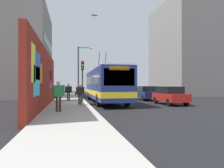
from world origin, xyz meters
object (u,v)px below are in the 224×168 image
(parked_car_navy, at_px, (146,93))
(traffic_light, at_px, (82,74))
(pedestrian_at_curb, at_px, (80,93))
(pedestrian_midblock, at_px, (68,91))
(street_lamp, at_px, (80,68))
(city_bus, at_px, (105,84))
(parked_car_red, at_px, (170,95))
(pedestrian_near_wall, at_px, (58,93))

(parked_car_navy, bearing_deg, traffic_light, 108.93)
(pedestrian_at_curb, relative_size, pedestrian_midblock, 0.98)
(traffic_light, bearing_deg, street_lamp, -0.88)
(city_bus, xyz_separation_m, pedestrian_midblock, (0.93, 3.48, -0.70))
(parked_car_red, bearing_deg, pedestrian_midblock, 64.06)
(parked_car_red, xyz_separation_m, pedestrian_at_curb, (-0.03, 7.75, 0.26))
(city_bus, bearing_deg, street_lamp, 14.99)
(pedestrian_near_wall, relative_size, traffic_light, 0.46)
(parked_car_red, xyz_separation_m, parked_car_navy, (6.02, -0.00, 0.01))
(city_bus, relative_size, traffic_light, 3.26)
(parked_car_red, height_order, pedestrian_near_wall, pedestrian_near_wall)
(parked_car_red, bearing_deg, street_lamp, 33.58)
(parked_car_navy, bearing_deg, street_lamp, 55.97)
(parked_car_red, bearing_deg, traffic_light, 64.57)
(parked_car_navy, height_order, traffic_light, traffic_light)
(parked_car_red, bearing_deg, city_bus, 57.66)
(pedestrian_midblock, bearing_deg, street_lamp, -12.24)
(parked_car_red, relative_size, street_lamp, 0.63)
(parked_car_navy, bearing_deg, pedestrian_near_wall, 139.17)
(parked_car_red, relative_size, pedestrian_midblock, 2.51)
(parked_car_red, xyz_separation_m, pedestrian_near_wall, (-4.65, 9.21, 0.38))
(pedestrian_at_curb, distance_m, street_lamp, 11.31)
(pedestrian_at_curb, relative_size, traffic_light, 0.41)
(city_bus, xyz_separation_m, pedestrian_at_curb, (-3.32, 2.55, -0.72))
(parked_car_navy, bearing_deg, city_bus, 117.63)
(traffic_light, bearing_deg, pedestrian_midblock, 61.34)
(pedestrian_at_curb, bearing_deg, pedestrian_near_wall, 162.42)
(pedestrian_at_curb, xyz_separation_m, traffic_light, (3.52, -0.40, 1.69))
(city_bus, bearing_deg, parked_car_red, -122.34)
(pedestrian_at_curb, relative_size, street_lamp, 0.25)
(pedestrian_near_wall, distance_m, pedestrian_midblock, 8.89)
(parked_car_navy, xyz_separation_m, pedestrian_midblock, (-1.79, 8.68, 0.28))
(city_bus, xyz_separation_m, pedestrian_near_wall, (-7.94, 4.01, -0.60))
(pedestrian_at_curb, xyz_separation_m, pedestrian_midblock, (4.25, 0.93, 0.02))
(pedestrian_near_wall, xyz_separation_m, street_lamp, (15.55, -1.98, 2.73))
(parked_car_navy, bearing_deg, pedestrian_at_curb, 127.95)
(street_lamp, bearing_deg, pedestrian_midblock, 167.76)
(city_bus, distance_m, parked_car_red, 6.23)
(pedestrian_at_curb, distance_m, pedestrian_midblock, 4.36)
(parked_car_red, height_order, pedestrian_at_curb, pedestrian_at_curb)
(street_lamp, bearing_deg, pedestrian_at_curb, 177.30)
(parked_car_navy, xyz_separation_m, pedestrian_at_curb, (-6.05, 7.75, 0.25))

